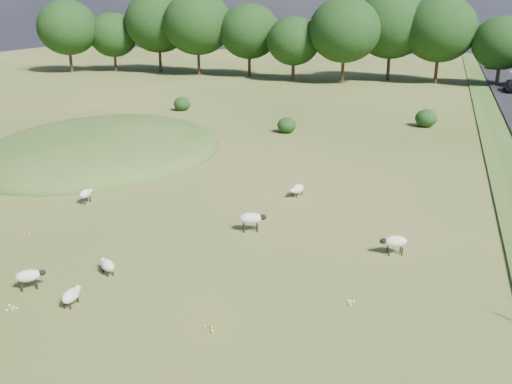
% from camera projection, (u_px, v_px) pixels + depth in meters
% --- Properties ---
extents(ground, '(160.00, 160.00, 0.00)m').
position_uv_depth(ground, '(295.00, 139.00, 43.94)').
color(ground, '#3E5219').
rests_on(ground, ground).
extents(mound, '(16.00, 20.00, 4.00)m').
position_uv_depth(mound, '(103.00, 152.00, 40.23)').
color(mound, '#33561E').
rests_on(mound, ground).
extents(treeline, '(96.28, 14.66, 11.70)m').
position_uv_depth(treeline, '(355.00, 30.00, 74.14)').
color(treeline, black).
rests_on(treeline, ground).
extents(shrubs, '(24.63, 8.06, 1.50)m').
position_uv_depth(shrubs, '(309.00, 115.00, 49.81)').
color(shrubs, black).
rests_on(shrubs, ground).
extents(sheep_0, '(0.53, 1.07, 0.61)m').
position_uv_depth(sheep_0, '(71.00, 295.00, 19.79)').
color(sheep_0, beige).
rests_on(sheep_0, ground).
extents(sheep_1, '(0.78, 1.19, 0.66)m').
position_uv_depth(sheep_1, '(297.00, 189.00, 30.93)').
color(sheep_1, beige).
rests_on(sheep_1, ground).
extents(sheep_2, '(1.21, 0.84, 0.84)m').
position_uv_depth(sheep_2, '(395.00, 242.00, 23.71)').
color(sheep_2, beige).
rests_on(sheep_2, ground).
extents(sheep_3, '(1.00, 0.87, 0.59)m').
position_uv_depth(sheep_3, '(107.00, 265.00, 22.10)').
color(sheep_3, beige).
rests_on(sheep_3, ground).
extents(sheep_4, '(1.03, 0.96, 0.78)m').
position_uv_depth(sheep_4, '(29.00, 276.00, 20.85)').
color(sheep_4, beige).
rests_on(sheep_4, ground).
extents(sheep_5, '(1.32, 0.91, 0.92)m').
position_uv_depth(sheep_5, '(251.00, 218.00, 26.10)').
color(sheep_5, beige).
rests_on(sheep_5, ground).
extents(sheep_6, '(0.45, 1.02, 0.74)m').
position_uv_depth(sheep_6, '(86.00, 194.00, 29.87)').
color(sheep_6, beige).
rests_on(sheep_6, ground).
extents(car_0, '(2.20, 4.78, 1.33)m').
position_uv_depth(car_0, '(496.00, 64.00, 88.78)').
color(car_0, silver).
rests_on(car_0, road).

